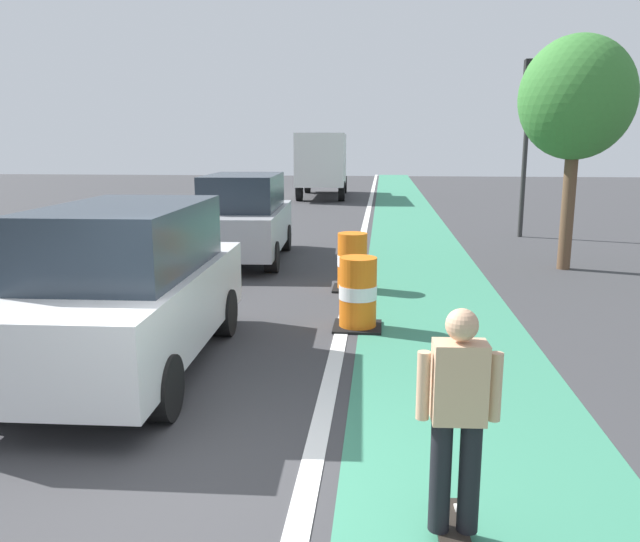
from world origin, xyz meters
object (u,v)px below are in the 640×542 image
Objects in this scene: parked_suv_nearest at (130,287)px; street_tree_sidewalk at (576,99)px; skateboarder_on_lane at (458,419)px; traffic_light_corner at (528,117)px; traffic_barrel_front at (358,294)px; traffic_barrel_mid at (352,262)px; parked_suv_second at (244,217)px; delivery_truck_down_block at (323,161)px.

street_tree_sidewalk is (7.09, 7.04, 2.63)m from parked_suv_nearest.
skateboarder_on_lane is 0.33× the size of traffic_light_corner.
street_tree_sidewalk is at bearing 44.77° from parked_suv_nearest.
street_tree_sidewalk is (-0.08, -4.94, 0.17)m from traffic_light_corner.
skateboarder_on_lane is 5.20m from traffic_barrel_front.
street_tree_sidewalk is at bearing 70.86° from skateboarder_on_lane.
traffic_light_corner is (4.69, 7.41, 2.97)m from traffic_barrel_mid.
parked_suv_second is at bearing 133.82° from traffic_barrel_mid.
skateboarder_on_lane is at bearing -109.14° from street_tree_sidewalk.
parked_suv_second is at bearing -90.53° from delivery_truck_down_block.
delivery_truck_down_block reaches higher than parked_suv_nearest.
parked_suv_nearest is 10.33m from street_tree_sidewalk.
traffic_light_corner reaches higher than parked_suv_nearest.
parked_suv_second is 18.09m from delivery_truck_down_block.
traffic_light_corner is at bearing 76.55° from skateboarder_on_lane.
traffic_light_corner reaches higher than parked_suv_second.
street_tree_sidewalk is (7.14, -18.42, 1.82)m from delivery_truck_down_block.
street_tree_sidewalk is (4.60, 2.48, 3.14)m from traffic_barrel_mid.
traffic_light_corner reaches higher than traffic_barrel_mid.
street_tree_sidewalk is at bearing -2.71° from parked_suv_second.
delivery_truck_down_block is at bearing 90.11° from parked_suv_nearest.
traffic_barrel_mid is at bearing -151.73° from street_tree_sidewalk.
parked_suv_nearest is 25.47m from delivery_truck_down_block.
parked_suv_nearest and parked_suv_second have the same top height.
traffic_light_corner reaches higher than delivery_truck_down_block.
delivery_truck_down_block is 15.39m from traffic_light_corner.
parked_suv_second reaches higher than traffic_barrel_front.
traffic_barrel_front is (-0.88, 5.11, -0.38)m from skateboarder_on_lane.
delivery_truck_down_block is at bearing 96.68° from traffic_barrel_front.
skateboarder_on_lane is 28.80m from delivery_truck_down_block.
street_tree_sidewalk reaches higher than traffic_barrel_mid.
skateboarder_on_lane is 11.15m from parked_suv_second.
traffic_barrel_front is at bearing -114.20° from traffic_light_corner.
skateboarder_on_lane is 11.08m from street_tree_sidewalk.
skateboarder_on_lane is at bearing -40.93° from parked_suv_nearest.
parked_suv_nearest is (-3.58, 3.10, 0.12)m from skateboarder_on_lane.
traffic_barrel_mid is 6.10m from street_tree_sidewalk.
traffic_barrel_mid is 0.21× the size of traffic_light_corner.
traffic_barrel_front is at bearing -85.33° from traffic_barrel_mid.
traffic_barrel_front is at bearing -131.16° from street_tree_sidewalk.
parked_suv_second reaches higher than skateboarder_on_lane.
street_tree_sidewalk reaches higher than skateboarder_on_lane.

